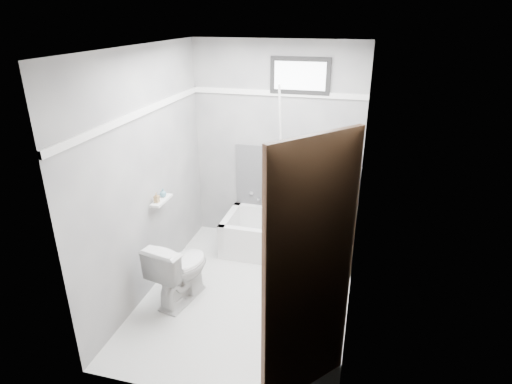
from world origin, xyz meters
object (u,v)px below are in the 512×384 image
(bathtub, at_px, (287,237))
(door, at_px, (344,309))
(soap_bottle_a, at_px, (156,197))
(toilet, at_px, (180,270))
(soap_bottle_b, at_px, (163,193))
(office_chair, at_px, (320,207))

(bathtub, bearing_deg, door, -71.25)
(bathtub, relative_size, soap_bottle_a, 14.70)
(toilet, distance_m, door, 2.04)
(toilet, height_order, soap_bottle_a, soap_bottle_a)
(bathtub, distance_m, toilet, 1.43)
(soap_bottle_a, xyz_separation_m, soap_bottle_b, (0.00, 0.14, -0.01))
(bathtub, height_order, toilet, toilet)
(soap_bottle_b, bearing_deg, bathtub, 32.55)
(bathtub, height_order, office_chair, office_chair)
(toilet, relative_size, door, 0.34)
(door, bearing_deg, toilet, 146.19)
(door, distance_m, soap_bottle_a, 2.33)
(door, bearing_deg, soap_bottle_a, 145.43)
(bathtub, bearing_deg, toilet, -126.74)
(door, height_order, soap_bottle_a, door)
(door, distance_m, soap_bottle_b, 2.41)
(bathtub, bearing_deg, office_chair, 7.97)
(office_chair, xyz_separation_m, door, (0.39, -2.26, 0.38))
(bathtub, xyz_separation_m, toilet, (-0.85, -1.14, 0.13))
(toilet, xyz_separation_m, soap_bottle_a, (-0.32, 0.25, 0.63))
(office_chair, distance_m, toilet, 1.72)
(toilet, xyz_separation_m, soap_bottle_b, (-0.32, 0.39, 0.62))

